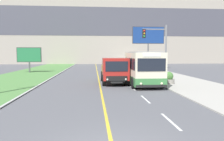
{
  "coord_description": "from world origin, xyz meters",
  "views": [
    {
      "loc": [
        -0.56,
        -5.83,
        2.93
      ],
      "look_at": [
        1.1,
        13.88,
        1.4
      ],
      "focal_mm": 35.0,
      "sensor_mm": 36.0,
      "label": 1
    }
  ],
  "objects_px": {
    "city_bus": "(143,69)",
    "planter_round_second": "(153,74)",
    "planter_round_third": "(143,70)",
    "traffic_light_mast": "(159,47)",
    "planter_round_near": "(169,78)",
    "planter_round_far": "(138,68)",
    "dump_truck": "(115,71)",
    "car_distant": "(119,67)",
    "billboard_large": "(148,37)",
    "billboard_small": "(29,55)"
  },
  "relations": [
    {
      "from": "car_distant",
      "to": "planter_round_far",
      "type": "bearing_deg",
      "value": -41.69
    },
    {
      "from": "city_bus",
      "to": "planter_round_near",
      "type": "distance_m",
      "value": 2.91
    },
    {
      "from": "planter_round_near",
      "to": "city_bus",
      "type": "bearing_deg",
      "value": -164.6
    },
    {
      "from": "planter_round_third",
      "to": "traffic_light_mast",
      "type": "bearing_deg",
      "value": -95.49
    },
    {
      "from": "billboard_large",
      "to": "city_bus",
      "type": "bearing_deg",
      "value": -105.29
    },
    {
      "from": "planter_round_near",
      "to": "planter_round_far",
      "type": "bearing_deg",
      "value": 89.99
    },
    {
      "from": "planter_round_near",
      "to": "planter_round_far",
      "type": "distance_m",
      "value": 14.86
    },
    {
      "from": "planter_round_third",
      "to": "planter_round_far",
      "type": "bearing_deg",
      "value": 87.64
    },
    {
      "from": "billboard_large",
      "to": "planter_round_far",
      "type": "xyz_separation_m",
      "value": [
        -2.81,
        -4.36,
        -5.46
      ]
    },
    {
      "from": "city_bus",
      "to": "planter_round_near",
      "type": "xyz_separation_m",
      "value": [
        2.64,
        0.73,
        -1.0
      ]
    },
    {
      "from": "billboard_large",
      "to": "planter_round_second",
      "type": "relative_size",
      "value": 6.97
    },
    {
      "from": "planter_round_near",
      "to": "car_distant",
      "type": "bearing_deg",
      "value": 99.14
    },
    {
      "from": "car_distant",
      "to": "billboard_large",
      "type": "xyz_separation_m",
      "value": [
        5.61,
        1.87,
        5.35
      ]
    },
    {
      "from": "city_bus",
      "to": "traffic_light_mast",
      "type": "xyz_separation_m",
      "value": [
        1.43,
        0.13,
        1.97
      ]
    },
    {
      "from": "dump_truck",
      "to": "billboard_small",
      "type": "height_order",
      "value": "billboard_small"
    },
    {
      "from": "planter_round_third",
      "to": "billboard_large",
      "type": "bearing_deg",
      "value": 72.05
    },
    {
      "from": "city_bus",
      "to": "planter_round_second",
      "type": "distance_m",
      "value": 6.29
    },
    {
      "from": "car_distant",
      "to": "planter_round_far",
      "type": "xyz_separation_m",
      "value": [
        2.79,
        -2.49,
        -0.11
      ]
    },
    {
      "from": "car_distant",
      "to": "planter_round_second",
      "type": "bearing_deg",
      "value": -77.8
    },
    {
      "from": "traffic_light_mast",
      "to": "planter_round_near",
      "type": "height_order",
      "value": "traffic_light_mast"
    },
    {
      "from": "dump_truck",
      "to": "planter_round_far",
      "type": "relative_size",
      "value": 5.47
    },
    {
      "from": "traffic_light_mast",
      "to": "planter_round_near",
      "type": "xyz_separation_m",
      "value": [
        1.21,
        0.6,
        -2.97
      ]
    },
    {
      "from": "billboard_small",
      "to": "traffic_light_mast",
      "type": "bearing_deg",
      "value": -43.41
    },
    {
      "from": "billboard_small",
      "to": "planter_round_second",
      "type": "xyz_separation_m",
      "value": [
        16.95,
        -9.45,
        -2.1
      ]
    },
    {
      "from": "dump_truck",
      "to": "billboard_small",
      "type": "relative_size",
      "value": 1.6
    },
    {
      "from": "city_bus",
      "to": "planter_round_near",
      "type": "height_order",
      "value": "city_bus"
    },
    {
      "from": "planter_round_third",
      "to": "city_bus",
      "type": "bearing_deg",
      "value": -102.9
    },
    {
      "from": "planter_round_near",
      "to": "planter_round_second",
      "type": "distance_m",
      "value": 4.95
    },
    {
      "from": "billboard_small",
      "to": "planter_round_near",
      "type": "height_order",
      "value": "billboard_small"
    },
    {
      "from": "billboard_small",
      "to": "planter_round_third",
      "type": "height_order",
      "value": "billboard_small"
    },
    {
      "from": "dump_truck",
      "to": "car_distant",
      "type": "distance_m",
      "value": 17.01
    },
    {
      "from": "planter_round_second",
      "to": "planter_round_near",
      "type": "bearing_deg",
      "value": -88.7
    },
    {
      "from": "billboard_large",
      "to": "planter_round_second",
      "type": "bearing_deg",
      "value": -101.6
    },
    {
      "from": "dump_truck",
      "to": "planter_round_second",
      "type": "relative_size",
      "value": 5.54
    },
    {
      "from": "city_bus",
      "to": "dump_truck",
      "type": "relative_size",
      "value": 0.92
    },
    {
      "from": "city_bus",
      "to": "car_distant",
      "type": "bearing_deg",
      "value": 90.5
    },
    {
      "from": "planter_round_second",
      "to": "planter_round_third",
      "type": "height_order",
      "value": "planter_round_third"
    },
    {
      "from": "dump_truck",
      "to": "planter_round_third",
      "type": "relative_size",
      "value": 5.34
    },
    {
      "from": "car_distant",
      "to": "planter_round_second",
      "type": "height_order",
      "value": "car_distant"
    },
    {
      "from": "traffic_light_mast",
      "to": "planter_round_far",
      "type": "distance_m",
      "value": 15.78
    },
    {
      "from": "dump_truck",
      "to": "planter_round_near",
      "type": "relative_size",
      "value": 5.49
    },
    {
      "from": "planter_round_third",
      "to": "planter_round_far",
      "type": "relative_size",
      "value": 1.02
    },
    {
      "from": "billboard_small",
      "to": "planter_round_near",
      "type": "distance_m",
      "value": 22.43
    },
    {
      "from": "city_bus",
      "to": "planter_round_third",
      "type": "bearing_deg",
      "value": 77.1
    },
    {
      "from": "planter_round_far",
      "to": "dump_truck",
      "type": "bearing_deg",
      "value": -109.81
    },
    {
      "from": "dump_truck",
      "to": "billboard_small",
      "type": "bearing_deg",
      "value": 130.57
    },
    {
      "from": "billboard_small",
      "to": "planter_round_far",
      "type": "xyz_separation_m",
      "value": [
        17.07,
        0.45,
        -2.09
      ]
    },
    {
      "from": "car_distant",
      "to": "planter_round_far",
      "type": "distance_m",
      "value": 3.74
    },
    {
      "from": "planter_round_near",
      "to": "planter_round_far",
      "type": "height_order",
      "value": "planter_round_far"
    },
    {
      "from": "billboard_small",
      "to": "planter_round_far",
      "type": "relative_size",
      "value": 3.43
    }
  ]
}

